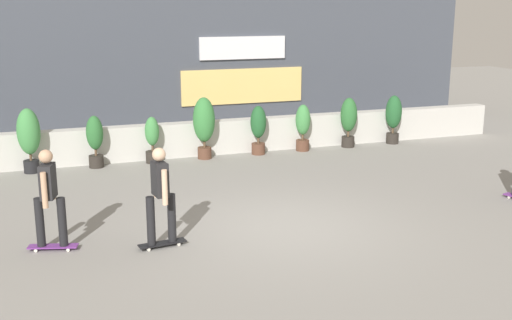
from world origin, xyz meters
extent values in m
plane|color=gray|center=(0.00, 0.00, 0.00)|extent=(48.00, 48.00, 0.00)
cube|color=beige|center=(0.00, 6.00, 0.45)|extent=(18.00, 0.40, 0.90)
cube|color=#424751|center=(0.00, 10.00, 3.25)|extent=(20.00, 2.00, 6.50)
cube|color=white|center=(2.19, 8.96, 2.60)|extent=(2.80, 0.08, 0.70)
cube|color=#F2CC72|center=(2.19, 8.97, 1.40)|extent=(4.00, 0.06, 1.10)
cylinder|color=black|center=(-4.28, 5.55, 0.15)|extent=(0.36, 0.36, 0.30)
cylinder|color=brown|center=(-4.28, 5.55, 0.38)|extent=(0.06, 0.06, 0.15)
ellipsoid|color=#428C47|center=(-4.28, 5.55, 1.00)|extent=(0.54, 0.54, 1.11)
cylinder|color=#2D2823|center=(-2.76, 5.55, 0.15)|extent=(0.36, 0.36, 0.30)
cylinder|color=brown|center=(-2.76, 5.55, 0.38)|extent=(0.06, 0.06, 0.15)
ellipsoid|color=#2D6B33|center=(-2.76, 5.55, 0.87)|extent=(0.41, 0.41, 0.84)
cylinder|color=#2D2823|center=(-1.36, 5.55, 0.15)|extent=(0.36, 0.36, 0.30)
cylinder|color=brown|center=(-1.36, 5.55, 0.38)|extent=(0.06, 0.06, 0.15)
ellipsoid|color=#428C47|center=(-1.36, 5.55, 0.82)|extent=(0.36, 0.36, 0.73)
cylinder|color=brown|center=(0.00, 5.55, 0.15)|extent=(0.36, 0.36, 0.30)
cylinder|color=brown|center=(0.00, 5.55, 0.38)|extent=(0.06, 0.06, 0.15)
ellipsoid|color=#387F3D|center=(0.00, 5.55, 1.03)|extent=(0.57, 0.57, 1.16)
cylinder|color=brown|center=(1.49, 5.55, 0.15)|extent=(0.36, 0.36, 0.30)
cylinder|color=brown|center=(1.49, 5.55, 0.38)|extent=(0.06, 0.06, 0.15)
ellipsoid|color=#235B2D|center=(1.49, 5.55, 0.88)|extent=(0.42, 0.42, 0.86)
cylinder|color=brown|center=(2.79, 5.55, 0.15)|extent=(0.36, 0.36, 0.30)
cylinder|color=brown|center=(2.79, 5.55, 0.38)|extent=(0.06, 0.06, 0.15)
ellipsoid|color=#428C47|center=(2.79, 5.55, 0.86)|extent=(0.41, 0.41, 0.83)
cylinder|color=#2D2823|center=(4.18, 5.55, 0.15)|extent=(0.36, 0.36, 0.30)
cylinder|color=brown|center=(4.18, 5.55, 0.38)|extent=(0.06, 0.06, 0.15)
ellipsoid|color=#2D6B33|center=(4.18, 5.55, 0.92)|extent=(0.46, 0.46, 0.95)
cylinder|color=#2D2823|center=(5.62, 5.55, 0.15)|extent=(0.36, 0.36, 0.30)
cylinder|color=brown|center=(5.62, 5.55, 0.38)|extent=(0.06, 0.06, 0.15)
ellipsoid|color=#235B2D|center=(5.62, 5.55, 0.92)|extent=(0.46, 0.46, 0.95)
cube|color=#72338C|center=(-4.00, 0.21, 0.07)|extent=(0.82, 0.41, 0.02)
cylinder|color=silver|center=(-4.27, 0.20, 0.03)|extent=(0.06, 0.04, 0.06)
cylinder|color=silver|center=(-4.22, 0.36, 0.03)|extent=(0.06, 0.04, 0.06)
cylinder|color=silver|center=(-3.77, 0.06, 0.03)|extent=(0.06, 0.04, 0.06)
cylinder|color=silver|center=(-3.72, 0.22, 0.03)|extent=(0.06, 0.04, 0.06)
cylinder|color=black|center=(-4.17, 0.26, 0.49)|extent=(0.14, 0.14, 0.82)
cylinder|color=black|center=(-3.82, 0.16, 0.49)|extent=(0.14, 0.14, 0.82)
cube|color=#262628|center=(-4.00, 0.21, 1.18)|extent=(0.29, 0.40, 0.56)
sphere|color=tan|center=(-4.00, 0.21, 1.59)|extent=(0.22, 0.22, 0.22)
cylinder|color=tan|center=(-4.06, -0.02, 1.10)|extent=(0.09, 0.09, 0.58)
cylinder|color=tan|center=(-3.93, 0.44, 1.10)|extent=(0.09, 0.09, 0.58)
cube|color=black|center=(-2.27, -0.25, 0.07)|extent=(0.82, 0.30, 0.02)
cylinder|color=silver|center=(-2.52, -0.37, 0.03)|extent=(0.06, 0.04, 0.06)
cylinder|color=silver|center=(-2.54, -0.21, 0.03)|extent=(0.06, 0.04, 0.06)
cylinder|color=silver|center=(-2.01, -0.30, 0.03)|extent=(0.06, 0.04, 0.06)
cylinder|color=silver|center=(-2.03, -0.14, 0.03)|extent=(0.06, 0.04, 0.06)
cylinder|color=black|center=(-2.45, -0.28, 0.49)|extent=(0.14, 0.14, 0.82)
cylinder|color=black|center=(-2.09, -0.23, 0.49)|extent=(0.14, 0.14, 0.82)
cube|color=#262628|center=(-2.27, -0.25, 1.18)|extent=(0.24, 0.38, 0.56)
sphere|color=beige|center=(-2.27, -0.25, 1.59)|extent=(0.22, 0.22, 0.22)
cylinder|color=beige|center=(-2.24, -0.49, 1.10)|extent=(0.09, 0.09, 0.58)
cylinder|color=beige|center=(-2.30, -0.02, 1.10)|extent=(0.09, 0.09, 0.58)
cylinder|color=silver|center=(5.06, 0.02, 0.03)|extent=(0.04, 0.06, 0.06)
camera|label=1|loc=(-4.10, -10.15, 3.94)|focal=44.62mm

